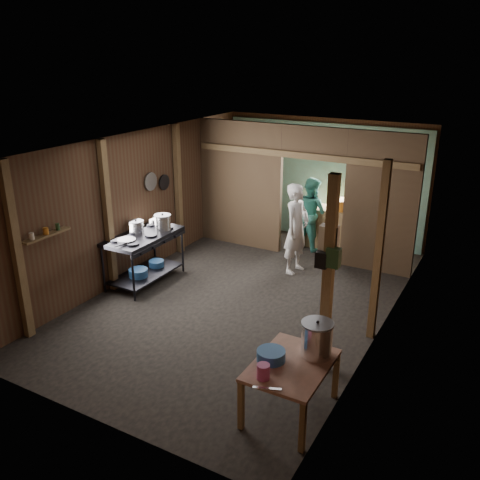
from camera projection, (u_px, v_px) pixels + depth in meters
The scene contains 43 objects.
floor at pixel (246, 298), 8.66m from camera, with size 4.50×7.00×0.00m, color black.
ceiling at pixel (246, 143), 7.75m from camera, with size 4.50×7.00×0.00m, color #34302C.
wall_back at pixel (323, 179), 11.07m from camera, with size 4.50×0.00×2.60m, color #4B3624.
wall_front at pixel (86, 318), 5.34m from camera, with size 4.50×0.00×2.60m, color #4B3624.
wall_left at pixel (136, 205), 9.23m from camera, with size 0.00×7.00×2.60m, color #4B3624.
wall_right at pixel (388, 249), 7.18m from camera, with size 0.00×7.00×2.60m, color #4B3624.
partition_left at pixel (241, 185), 10.61m from camera, with size 1.85×0.10×2.60m, color brown.
partition_right at pixel (381, 204), 9.29m from camera, with size 1.35×0.10×2.60m, color brown.
partition_header at pixel (315, 143), 9.54m from camera, with size 1.30×0.10×0.60m, color brown.
turquoise_panel at pixel (322, 182), 11.04m from camera, with size 4.40×0.06×2.50m, color #69B1AD.
back_counter at pixel (325, 227), 10.79m from camera, with size 1.20×0.50×0.85m, color #8E724D.
wall_clock at pixel (335, 153), 10.67m from camera, with size 0.20×0.20×0.03m, color silver.
post_left_a at pixel (17, 253), 7.07m from camera, with size 0.10×0.12×2.60m, color #8E724D.
post_left_b at pixel (108, 218), 8.54m from camera, with size 0.10×0.12×2.60m, color #8E724D.
post_left_c at pixel (178, 190), 10.18m from camera, with size 0.10×0.12×2.60m, color #8E724D.
post_right at pixel (379, 253), 7.05m from camera, with size 0.10×0.12×2.60m, color #8E724D.
post_free at pixel (328, 278), 6.30m from camera, with size 0.12×0.12×2.60m, color #8E724D.
cross_beam at pixel (300, 155), 9.70m from camera, with size 4.40×0.12×0.12m, color #8E724D.
pan_lid_big at pixel (151, 182), 9.42m from camera, with size 0.34×0.34×0.03m, color gray.
pan_lid_small at pixel (164, 182), 9.78m from camera, with size 0.30×0.30×0.03m, color black.
wall_shelf at pixel (46, 235), 7.43m from camera, with size 0.14×0.80×0.03m, color #8E724D.
jar_white at pixel (32, 236), 7.20m from camera, with size 0.07×0.07×0.10m, color silver.
jar_yellow at pixel (46, 231), 7.41m from camera, with size 0.08×0.08×0.10m, color #C16C1E.
jar_green at pixel (58, 227), 7.59m from camera, with size 0.06×0.06×0.10m, color #234625.
bag_white at pixel (329, 238), 6.22m from camera, with size 0.22×0.15×0.32m, color silver.
bag_green at pixel (333, 258), 6.11m from camera, with size 0.16×0.12×0.24m, color #234625.
bag_black at pixel (322, 260), 6.17m from camera, with size 0.14×0.10×0.20m, color black.
gas_range at pixel (145, 258), 9.11m from camera, with size 0.78×1.52×0.90m, color black, non-canonical shape.
prep_table at pixel (291, 388), 5.82m from camera, with size 0.80×1.10×0.65m, color tan, non-canonical shape.
stove_pot_large at pixel (163, 223), 9.12m from camera, with size 0.30×0.30×0.31m, color silver, non-canonical shape.
stove_pot_med at pixel (136, 227), 9.03m from camera, with size 0.27×0.27×0.23m, color silver, non-canonical shape.
stove_saucepan at pixel (154, 222), 9.45m from camera, with size 0.18×0.18×0.11m, color silver.
frying_pan at pixel (127, 241), 8.60m from camera, with size 0.31×0.53×0.07m, color gray, non-canonical shape.
blue_tub_front at pixel (138, 273), 9.02m from camera, with size 0.33×0.33×0.14m, color #275695.
blue_tub_back at pixel (156, 263), 9.45m from camera, with size 0.28×0.28×0.11m, color #275695.
stock_pot at pixel (317, 340), 5.80m from camera, with size 0.37×0.37×0.44m, color silver, non-canonical shape.
wash_basin at pixel (271, 355), 5.75m from camera, with size 0.33×0.33×0.12m, color #275695.
pink_bucket at pixel (263, 372), 5.42m from camera, with size 0.14×0.14×0.17m, color #B64380.
knife at pixel (267, 388), 5.28m from camera, with size 0.30×0.04×0.01m, color silver.
yellow_tub at pixel (341, 204), 10.47m from camera, with size 0.39×0.39×0.22m, color #C16C1E.
red_cup at pixel (309, 202), 10.79m from camera, with size 0.12×0.12×0.14m, color #A4271D.
cook at pixel (296, 229), 9.41m from camera, with size 0.61×0.40×1.68m, color white.
worker_back at pixel (311, 213), 10.60m from camera, with size 0.73×0.57×1.50m, color teal.
Camera 1 is at (3.70, -6.84, 3.92)m, focal length 38.50 mm.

